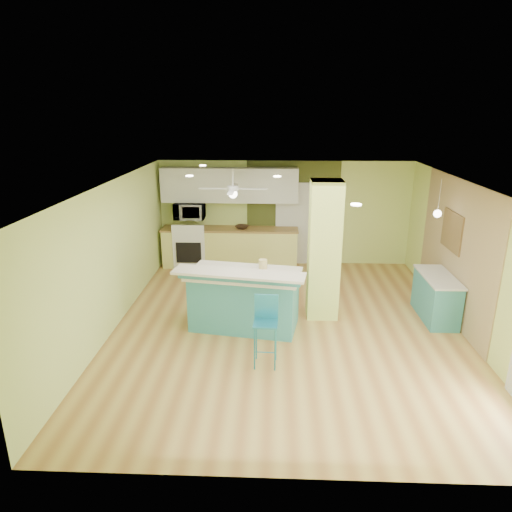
# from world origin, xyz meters

# --- Properties ---
(floor) EXTENTS (6.00, 7.00, 0.01)m
(floor) POSITION_xyz_m (0.00, 0.00, -0.01)
(floor) COLOR #A6703A
(floor) RESTS_ON ground
(ceiling) EXTENTS (6.00, 7.00, 0.01)m
(ceiling) POSITION_xyz_m (0.00, 0.00, 2.50)
(ceiling) COLOR white
(ceiling) RESTS_ON wall_back
(wall_back) EXTENTS (6.00, 0.01, 2.50)m
(wall_back) POSITION_xyz_m (0.00, 3.50, 1.25)
(wall_back) COLOR #CDE078
(wall_back) RESTS_ON floor
(wall_front) EXTENTS (6.00, 0.01, 2.50)m
(wall_front) POSITION_xyz_m (0.00, -3.50, 1.25)
(wall_front) COLOR #CDE078
(wall_front) RESTS_ON floor
(wall_left) EXTENTS (0.01, 7.00, 2.50)m
(wall_left) POSITION_xyz_m (-3.00, 0.00, 1.25)
(wall_left) COLOR #CDE078
(wall_left) RESTS_ON floor
(wall_right) EXTENTS (0.01, 7.00, 2.50)m
(wall_right) POSITION_xyz_m (3.00, 0.00, 1.25)
(wall_right) COLOR #CDE078
(wall_right) RESTS_ON floor
(wood_panel) EXTENTS (0.02, 3.40, 2.50)m
(wood_panel) POSITION_xyz_m (2.99, 0.60, 1.25)
(wood_panel) COLOR #937854
(wood_panel) RESTS_ON floor
(olive_accent) EXTENTS (2.20, 0.02, 2.50)m
(olive_accent) POSITION_xyz_m (0.20, 3.49, 1.25)
(olive_accent) COLOR #434A1D
(olive_accent) RESTS_ON floor
(interior_door) EXTENTS (0.82, 0.05, 2.00)m
(interior_door) POSITION_xyz_m (0.20, 3.46, 1.00)
(interior_door) COLOR silver
(interior_door) RESTS_ON floor
(column) EXTENTS (0.55, 0.55, 2.50)m
(column) POSITION_xyz_m (0.65, 0.50, 1.25)
(column) COLOR #CADF67
(column) RESTS_ON floor
(kitchen_run) EXTENTS (3.25, 0.63, 0.94)m
(kitchen_run) POSITION_xyz_m (-1.30, 3.20, 0.47)
(kitchen_run) COLOR #E4E277
(kitchen_run) RESTS_ON floor
(stove) EXTENTS (0.76, 0.66, 1.08)m
(stove) POSITION_xyz_m (-2.25, 3.19, 0.46)
(stove) COLOR white
(stove) RESTS_ON floor
(upper_cabinets) EXTENTS (3.20, 0.34, 0.80)m
(upper_cabinets) POSITION_xyz_m (-1.30, 3.32, 1.95)
(upper_cabinets) COLOR silver
(upper_cabinets) RESTS_ON wall_back
(microwave) EXTENTS (0.70, 0.48, 0.39)m
(microwave) POSITION_xyz_m (-2.25, 3.20, 1.35)
(microwave) COLOR silver
(microwave) RESTS_ON wall_back
(ceiling_fan) EXTENTS (1.41, 1.41, 0.61)m
(ceiling_fan) POSITION_xyz_m (-1.10, 2.00, 2.08)
(ceiling_fan) COLOR white
(ceiling_fan) RESTS_ON ceiling
(pendant_lamp) EXTENTS (0.14, 0.14, 0.69)m
(pendant_lamp) POSITION_xyz_m (2.65, 0.75, 1.88)
(pendant_lamp) COLOR white
(pendant_lamp) RESTS_ON ceiling
(wall_decor) EXTENTS (0.03, 0.90, 0.70)m
(wall_decor) POSITION_xyz_m (2.96, 0.80, 1.55)
(wall_decor) COLOR brown
(wall_decor) RESTS_ON wood_panel
(peninsula) EXTENTS (2.20, 1.46, 1.15)m
(peninsula) POSITION_xyz_m (-0.74, -0.04, 0.53)
(peninsula) COLOR teal
(peninsula) RESTS_ON floor
(bar_stool) EXTENTS (0.37, 0.37, 1.07)m
(bar_stool) POSITION_xyz_m (-0.35, -1.23, 0.71)
(bar_stool) COLOR teal
(bar_stool) RESTS_ON floor
(side_counter) EXTENTS (0.54, 1.27, 0.82)m
(side_counter) POSITION_xyz_m (2.70, 0.45, 0.41)
(side_counter) COLOR teal
(side_counter) RESTS_ON floor
(fruit_bowl) EXTENTS (0.40, 0.40, 0.08)m
(fruit_bowl) POSITION_xyz_m (-1.00, 3.17, 0.98)
(fruit_bowl) COLOR #322014
(fruit_bowl) RESTS_ON kitchen_run
(canister) EXTENTS (0.15, 0.15, 0.16)m
(canister) POSITION_xyz_m (-0.43, 0.20, 1.08)
(canister) COLOR gold
(canister) RESTS_ON peninsula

